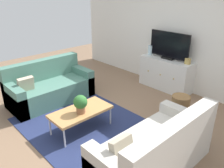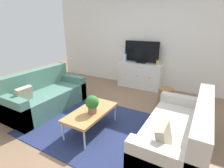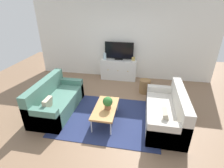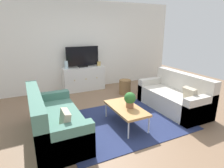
{
  "view_description": "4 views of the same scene",
  "coord_description": "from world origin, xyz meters",
  "views": [
    {
      "loc": [
        2.81,
        -2.2,
        2.32
      ],
      "look_at": [
        0.0,
        0.42,
        0.67
      ],
      "focal_mm": 37.06,
      "sensor_mm": 36.0,
      "label": 1
    },
    {
      "loc": [
        1.6,
        -2.4,
        1.81
      ],
      "look_at": [
        0.0,
        0.42,
        0.67
      ],
      "focal_mm": 27.53,
      "sensor_mm": 36.0,
      "label": 2
    },
    {
      "loc": [
        0.75,
        -3.63,
        2.71
      ],
      "look_at": [
        0.0,
        0.42,
        0.67
      ],
      "focal_mm": 27.81,
      "sensor_mm": 36.0,
      "label": 3
    },
    {
      "loc": [
        -1.77,
        -3.22,
        1.88
      ],
      "look_at": [
        0.0,
        0.42,
        0.67
      ],
      "focal_mm": 29.91,
      "sensor_mm": 36.0,
      "label": 4
    }
  ],
  "objects": [
    {
      "name": "couch_right_side",
      "position": [
        1.43,
        -0.1,
        0.29
      ],
      "size": [
        0.82,
        1.73,
        0.86
      ],
      "color": "beige",
      "rests_on": "ground_plane"
    },
    {
      "name": "ground_plane",
      "position": [
        0.0,
        0.0,
        0.0
      ],
      "size": [
        10.0,
        10.0,
        0.0
      ],
      "primitive_type": "plane",
      "color": "#84664C"
    },
    {
      "name": "potted_plant",
      "position": [
        0.03,
        -0.31,
        0.56
      ],
      "size": [
        0.23,
        0.23,
        0.31
      ],
      "color": "#936042",
      "rests_on": "coffee_table"
    },
    {
      "name": "wall_back",
      "position": [
        0.0,
        2.55,
        1.35
      ],
      "size": [
        6.4,
        0.12,
        2.7
      ],
      "primitive_type": "cube",
      "color": "silver",
      "rests_on": "ground_plane"
    },
    {
      "name": "tv_console",
      "position": [
        -0.09,
        2.27,
        0.37
      ],
      "size": [
        1.27,
        0.47,
        0.74
      ],
      "color": "silver",
      "rests_on": "ground_plane"
    },
    {
      "name": "coffee_table",
      "position": [
        -0.03,
        -0.27,
        0.35
      ],
      "size": [
        0.52,
        1.03,
        0.39
      ],
      "color": "#B7844C",
      "rests_on": "ground_plane"
    },
    {
      "name": "area_rug",
      "position": [
        0.0,
        -0.15,
        0.01
      ],
      "size": [
        2.5,
        1.9,
        0.01
      ],
      "primitive_type": "cube",
      "color": "navy",
      "rests_on": "ground_plane"
    },
    {
      "name": "mantel_clock",
      "position": [
        0.42,
        2.27,
        0.8
      ],
      "size": [
        0.11,
        0.07,
        0.13
      ],
      "primitive_type": "cube",
      "color": "tan",
      "rests_on": "tv_console"
    },
    {
      "name": "wicker_basket",
      "position": [
        0.88,
        1.36,
        0.21
      ],
      "size": [
        0.34,
        0.34,
        0.43
      ],
      "primitive_type": "cylinder",
      "color": "olive",
      "rests_on": "ground_plane"
    },
    {
      "name": "couch_left_side",
      "position": [
        -1.43,
        -0.1,
        0.29
      ],
      "size": [
        0.82,
        1.73,
        0.86
      ],
      "color": "#4C7A6B",
      "rests_on": "ground_plane"
    },
    {
      "name": "flat_screen_tv",
      "position": [
        -0.09,
        2.29,
        1.05
      ],
      "size": [
        1.01,
        0.16,
        0.62
      ],
      "color": "black",
      "rests_on": "tv_console"
    },
    {
      "name": "glass_vase",
      "position": [
        -0.61,
        2.27,
        0.85
      ],
      "size": [
        0.11,
        0.11,
        0.23
      ],
      "primitive_type": "cylinder",
      "color": "silver",
      "rests_on": "tv_console"
    }
  ]
}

